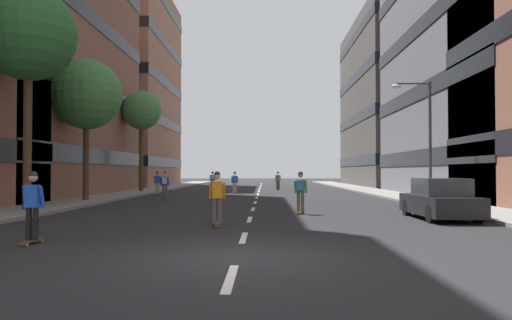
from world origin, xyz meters
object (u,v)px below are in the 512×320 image
(street_tree_mid, at_px, (29,34))
(skater_2, at_px, (300,190))
(skater_5, at_px, (157,182))
(skater_6, at_px, (235,181))
(parked_car_near, at_px, (440,200))
(skater_7, at_px, (33,204))
(street_tree_far, at_px, (87,95))
(streetlamp_right, at_px, (423,128))
(street_tree_near, at_px, (142,111))
(skater_3, at_px, (213,179))
(skater_1, at_px, (217,196))
(skater_0, at_px, (165,184))
(skater_4, at_px, (278,179))

(street_tree_mid, relative_size, skater_2, 5.49)
(skater_5, bearing_deg, skater_6, 28.37)
(parked_car_near, distance_m, skater_7, 13.83)
(street_tree_far, height_order, skater_2, street_tree_far)
(street_tree_mid, height_order, streetlamp_right, street_tree_mid)
(parked_car_near, bearing_deg, street_tree_near, 126.84)
(skater_2, xyz_separation_m, skater_3, (-6.66, 27.82, 0.00))
(skater_1, relative_size, skater_7, 1.00)
(streetlamp_right, relative_size, skater_5, 3.65)
(skater_5, bearing_deg, street_tree_mid, -99.01)
(parked_car_near, distance_m, skater_5, 22.98)
(streetlamp_right, bearing_deg, parked_car_near, -103.85)
(streetlamp_right, xyz_separation_m, skater_0, (-14.80, 3.71, -3.12))
(skater_1, bearing_deg, skater_3, 96.40)
(skater_2, bearing_deg, street_tree_far, 146.93)
(skater_6, bearing_deg, street_tree_mid, -113.74)
(street_tree_near, distance_m, skater_4, 14.55)
(street_tree_mid, xyz_separation_m, skater_1, (8.80, -5.15, -6.80))
(skater_3, distance_m, skater_4, 6.46)
(street_tree_mid, height_order, skater_5, street_tree_mid)
(street_tree_mid, relative_size, skater_5, 5.49)
(skater_2, height_order, skater_3, same)
(street_tree_mid, bearing_deg, parked_car_near, -9.37)
(street_tree_mid, bearing_deg, streetlamp_right, 16.28)
(skater_2, xyz_separation_m, skater_7, (-7.17, -8.62, -0.03))
(street_tree_mid, distance_m, skater_6, 20.84)
(parked_car_near, distance_m, streetlamp_right, 9.22)
(skater_2, distance_m, skater_6, 19.11)
(skater_1, relative_size, skater_5, 1.00)
(skater_6, bearing_deg, street_tree_near, 167.86)
(street_tree_far, bearing_deg, skater_7, -74.05)
(skater_3, xyz_separation_m, skater_5, (-2.79, -12.12, -0.03))
(parked_car_near, height_order, street_tree_mid, street_tree_mid)
(parked_car_near, relative_size, street_tree_far, 0.54)
(skater_6, relative_size, skater_7, 1.00)
(streetlamp_right, height_order, skater_5, streetlamp_right)
(street_tree_far, bearing_deg, skater_0, 27.93)
(skater_0, xyz_separation_m, skater_6, (3.80, 8.81, 0.00))
(parked_car_near, relative_size, skater_2, 2.47)
(parked_car_near, xyz_separation_m, streetlamp_right, (2.05, 8.31, 3.44))
(street_tree_near, bearing_deg, parked_car_near, -53.16)
(skater_4, bearing_deg, skater_5, -129.11)
(skater_3, xyz_separation_m, skater_4, (6.41, -0.80, 0.00))
(skater_1, distance_m, skater_7, 5.84)
(skater_0, bearing_deg, skater_3, 86.66)
(skater_1, relative_size, skater_4, 1.00)
(parked_car_near, xyz_separation_m, skater_6, (-8.94, 20.82, 0.32))
(skater_1, bearing_deg, street_tree_near, 109.47)
(street_tree_far, height_order, skater_3, street_tree_far)
(street_tree_mid, distance_m, skater_1, 12.25)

